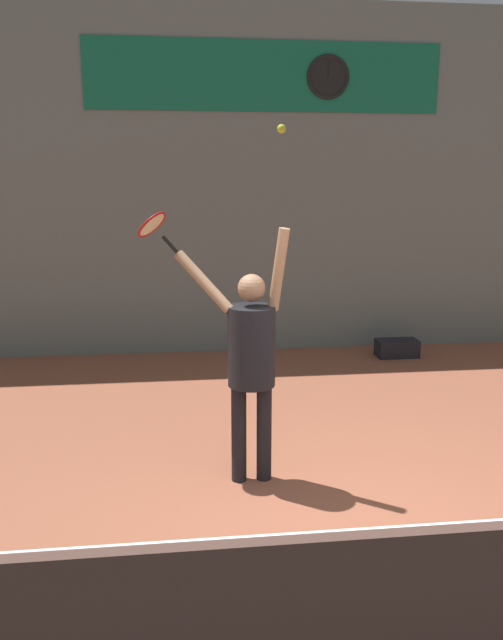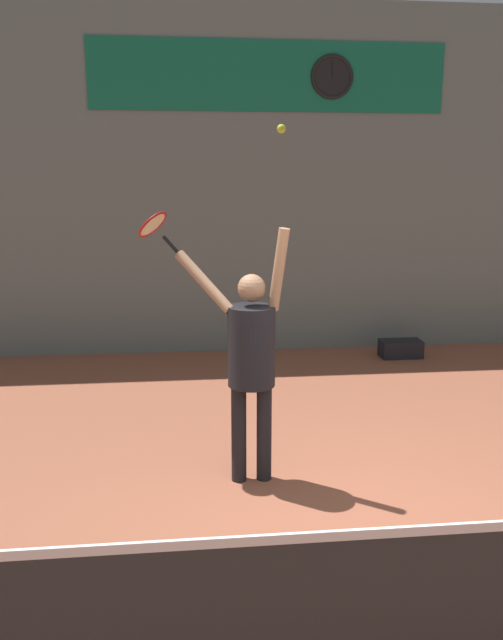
{
  "view_description": "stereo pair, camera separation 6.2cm",
  "coord_description": "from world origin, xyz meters",
  "px_view_note": "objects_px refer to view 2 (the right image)",
  "views": [
    {
      "loc": [
        -1.29,
        -3.65,
        2.58
      ],
      "look_at": [
        -0.7,
        1.33,
        1.43
      ],
      "focal_mm": 35.0,
      "sensor_mm": 36.0,
      "label": 1
    },
    {
      "loc": [
        -1.23,
        -3.66,
        2.58
      ],
      "look_at": [
        -0.7,
        1.33,
        1.43
      ],
      "focal_mm": 35.0,
      "sensor_mm": 36.0,
      "label": 2
    }
  ],
  "objects_px": {
    "scoreboard_clock": "(332,77)",
    "tennis_racket": "(154,226)",
    "equipment_bag": "(401,349)",
    "tennis_player": "(251,353)",
    "tennis_ball": "(281,129)"
  },
  "relations": [
    {
      "from": "scoreboard_clock",
      "to": "tennis_racket",
      "type": "distance_m",
      "value": 4.77
    },
    {
      "from": "scoreboard_clock",
      "to": "equipment_bag",
      "type": "bearing_deg",
      "value": -30.52
    },
    {
      "from": "scoreboard_clock",
      "to": "tennis_racket",
      "type": "xyz_separation_m",
      "value": [
        -2.38,
        -3.72,
        -1.8
      ]
    },
    {
      "from": "tennis_player",
      "to": "tennis_ball",
      "type": "xyz_separation_m",
      "value": [
        0.22,
        -0.11,
        1.8
      ]
    },
    {
      "from": "scoreboard_clock",
      "to": "tennis_racket",
      "type": "relative_size",
      "value": 1.49
    },
    {
      "from": "equipment_bag",
      "to": "scoreboard_clock",
      "type": "bearing_deg",
      "value": 149.48
    },
    {
      "from": "tennis_racket",
      "to": "scoreboard_clock",
      "type": "bearing_deg",
      "value": 57.45
    },
    {
      "from": "tennis_player",
      "to": "equipment_bag",
      "type": "relative_size",
      "value": 3.65
    },
    {
      "from": "tennis_player",
      "to": "tennis_racket",
      "type": "relative_size",
      "value": 5.33
    },
    {
      "from": "tennis_player",
      "to": "tennis_racket",
      "type": "height_order",
      "value": "tennis_racket"
    },
    {
      "from": "equipment_bag",
      "to": "tennis_racket",
      "type": "bearing_deg",
      "value": -137.19
    },
    {
      "from": "tennis_player",
      "to": "tennis_ball",
      "type": "distance_m",
      "value": 1.82
    },
    {
      "from": "scoreboard_clock",
      "to": "tennis_player",
      "type": "height_order",
      "value": "scoreboard_clock"
    },
    {
      "from": "tennis_racket",
      "to": "equipment_bag",
      "type": "xyz_separation_m",
      "value": [
        3.38,
        3.13,
        -2.05
      ]
    },
    {
      "from": "scoreboard_clock",
      "to": "tennis_racket",
      "type": "height_order",
      "value": "scoreboard_clock"
    }
  ]
}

